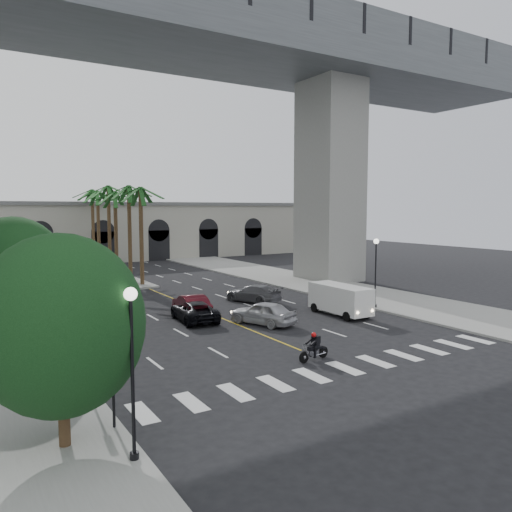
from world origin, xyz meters
The scene contains 27 objects.
ground centered at (0.00, 0.00, 0.00)m, with size 140.00×140.00×0.00m, color black.
sidewalk_right centered at (15.00, 15.00, 0.07)m, with size 8.00×100.00×0.15m, color gray.
median centered at (0.00, 38.00, 0.10)m, with size 2.00×24.00×0.20m, color gray.
pier_building centered at (0.00, 55.00, 4.27)m, with size 71.00×10.50×8.50m.
bridge centered at (3.42, 22.00, 18.51)m, with size 75.00×13.00×26.00m.
palm_a centered at (0.00, 28.00, 9.10)m, with size 3.20×3.20×10.30m.
palm_b centered at (0.10, 32.00, 9.37)m, with size 3.20×3.20×10.60m.
palm_c centered at (-0.20, 36.00, 8.91)m, with size 3.20×3.20×10.10m.
palm_d centered at (0.15, 40.00, 9.65)m, with size 3.20×3.20×10.90m.
palm_e centered at (-0.10, 44.00, 9.19)m, with size 3.20×3.20×10.40m.
palm_f centered at (0.20, 48.00, 9.46)m, with size 3.20×3.20×10.70m.
street_tree_near centered at (-13.00, -3.00, 4.02)m, with size 5.20×5.20×6.89m.
street_tree_mid centered at (-13.00, 10.00, 4.21)m, with size 5.44×5.44×7.21m.
lamp_post_left_near centered at (-11.40, -5.00, 3.22)m, with size 0.40×0.40×5.35m.
lamp_post_left_far centered at (-11.40, 16.00, 3.22)m, with size 0.40×0.40×5.35m.
lamp_post_right centered at (11.40, 8.00, 3.22)m, with size 0.40×0.40×5.35m.
traffic_signal_near centered at (-11.30, -2.50, 2.51)m, with size 0.25×0.18×3.65m.
traffic_signal_far centered at (-11.30, 1.50, 2.51)m, with size 0.25×0.18×3.65m.
motorcycle_rider centered at (-0.44, 0.28, 0.65)m, with size 1.99×0.57×1.44m.
car_a centered at (1.50, 8.21, 0.77)m, with size 1.83×4.54×1.55m, color #BBBAC0.
car_b centered at (-1.50, 12.96, 0.78)m, with size 1.65×4.74×1.56m, color #420D14.
car_c centered at (-1.97, 11.46, 0.68)m, with size 2.27×4.92×1.37m, color black.
car_d centered at (5.02, 15.26, 0.71)m, with size 1.99×4.90×1.42m, color slate.
car_e centered at (-6.21, 21.44, 0.73)m, with size 1.74×4.31×1.47m, color #171151.
cargo_van centered at (7.71, 7.70, 1.20)m, with size 2.08×5.08×2.16m.
pedestrian_a centered at (-13.00, 3.00, 0.99)m, with size 0.61×0.40×1.67m, color black.
pedestrian_b centered at (-14.16, 2.66, 1.06)m, with size 0.89×0.69×1.83m, color black.
Camera 1 is at (-15.74, -19.07, 7.63)m, focal length 35.00 mm.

